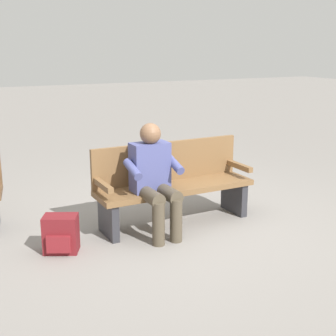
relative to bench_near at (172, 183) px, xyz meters
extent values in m
plane|color=gray|center=(0.00, 0.07, -0.46)|extent=(40.00, 40.00, 0.00)
cube|color=brown|center=(0.00, 0.07, -0.04)|extent=(1.81, 0.52, 0.06)
cube|color=brown|center=(0.00, -0.14, 0.22)|extent=(1.80, 0.09, 0.45)
cube|color=brown|center=(-0.85, 0.05, 0.11)|extent=(0.07, 0.48, 0.06)
cube|color=brown|center=(0.85, 0.09, 0.11)|extent=(0.07, 0.48, 0.06)
cube|color=#2D2D33|center=(-0.80, 0.05, -0.26)|extent=(0.09, 0.43, 0.39)
cube|color=#2D2D33|center=(0.80, 0.09, -0.26)|extent=(0.09, 0.43, 0.39)
cube|color=#474C84|center=(0.33, 0.13, 0.25)|extent=(0.40, 0.23, 0.52)
sphere|color=brown|center=(0.33, 0.15, 0.61)|extent=(0.22, 0.22, 0.22)
cylinder|color=#4C4233|center=(0.23, 0.34, 0.01)|extent=(0.16, 0.42, 0.15)
cylinder|color=#4C4233|center=(0.43, 0.34, 0.01)|extent=(0.16, 0.42, 0.15)
cylinder|color=#4C4233|center=(0.23, 0.52, -0.23)|extent=(0.13, 0.13, 0.45)
cylinder|color=#4C4233|center=(0.43, 0.53, -0.23)|extent=(0.13, 0.13, 0.45)
cylinder|color=#474C84|center=(0.09, 0.22, 0.28)|extent=(0.10, 0.31, 0.18)
cylinder|color=#474C84|center=(0.57, 0.23, 0.28)|extent=(0.10, 0.31, 0.18)
cube|color=maroon|center=(1.34, 0.25, -0.27)|extent=(0.38, 0.33, 0.37)
cube|color=maroon|center=(1.39, 0.36, -0.33)|extent=(0.22, 0.13, 0.17)
camera|label=1|loc=(2.28, 4.48, 1.48)|focal=49.91mm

